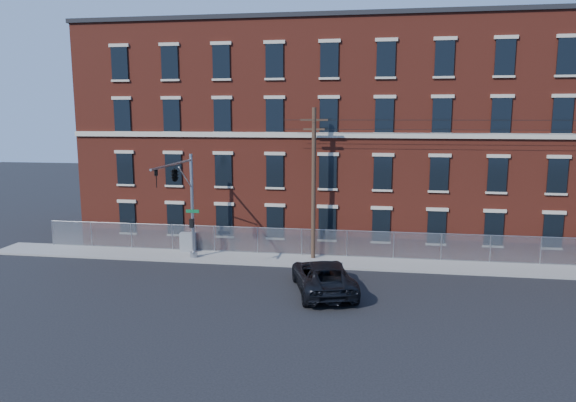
% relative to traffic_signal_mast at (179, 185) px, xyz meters
% --- Properties ---
extents(ground, '(140.00, 140.00, 0.00)m').
position_rel_traffic_signal_mast_xyz_m(ground, '(6.00, -2.18, -5.39)').
color(ground, black).
rests_on(ground, ground).
extents(sidewalk, '(65.00, 3.00, 0.12)m').
position_rel_traffic_signal_mast_xyz_m(sidewalk, '(18.00, 2.82, -5.33)').
color(sidewalk, '#999690').
rests_on(sidewalk, ground).
extents(mill_building, '(55.30, 14.32, 16.30)m').
position_rel_traffic_signal_mast_xyz_m(mill_building, '(18.00, 11.75, 2.76)').
color(mill_building, maroon).
rests_on(mill_building, ground).
extents(chain_link_fence, '(59.06, 0.06, 1.85)m').
position_rel_traffic_signal_mast_xyz_m(chain_link_fence, '(18.00, 4.12, -4.33)').
color(chain_link_fence, '#A5A8AD').
rests_on(chain_link_fence, ground).
extents(traffic_signal_mast, '(0.90, 6.75, 7.00)m').
position_rel_traffic_signal_mast_xyz_m(traffic_signal_mast, '(0.00, 0.00, 0.00)').
color(traffic_signal_mast, '#9EA0A5').
rests_on(traffic_signal_mast, ground).
extents(utility_pole_near, '(1.80, 0.28, 10.00)m').
position_rel_traffic_signal_mast_xyz_m(utility_pole_near, '(8.00, 3.42, -0.05)').
color(utility_pole_near, '#432E21').
rests_on(utility_pole_near, ground).
extents(pickup_truck, '(4.44, 6.83, 1.75)m').
position_rel_traffic_signal_mast_xyz_m(pickup_truck, '(9.22, -2.98, -4.51)').
color(pickup_truck, black).
rests_on(pickup_truck, ground).
extents(utility_cabinet, '(1.09, 0.58, 1.33)m').
position_rel_traffic_signal_mast_xyz_m(utility_cabinet, '(-0.93, 3.82, -4.60)').
color(utility_cabinet, slate).
rests_on(utility_cabinet, sidewalk).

